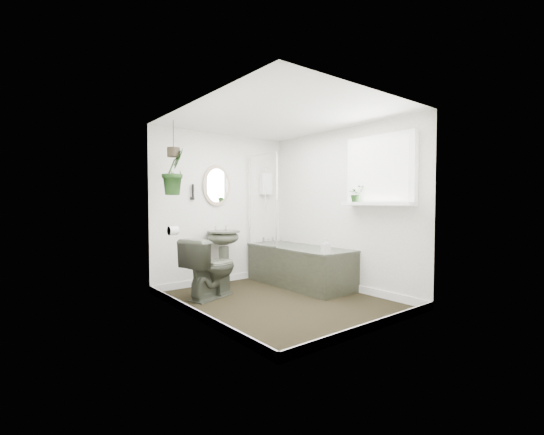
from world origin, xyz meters
TOP-DOWN VIEW (x-y plane):
  - floor at (0.00, 0.00)m, footprint 2.30×2.80m
  - ceiling at (0.00, 0.00)m, footprint 2.30×2.80m
  - wall_back at (0.00, 1.41)m, footprint 2.30×0.02m
  - wall_front at (0.00, -1.41)m, footprint 2.30×0.02m
  - wall_left at (-1.16, 0.00)m, footprint 0.02×2.80m
  - wall_right at (1.16, 0.00)m, footprint 0.02×2.80m
  - skirting at (0.00, 0.00)m, footprint 2.30×2.80m
  - bathtub at (0.80, 0.50)m, footprint 0.72×1.72m
  - bath_screen at (0.47, 0.99)m, footprint 0.04×0.72m
  - shower_box at (0.80, 1.34)m, footprint 0.20×0.10m
  - oval_mirror at (-0.11, 1.37)m, footprint 0.46×0.03m
  - wall_sconce at (-0.51, 1.36)m, footprint 0.04×0.04m
  - toilet_roll_holder at (-1.10, 0.70)m, footprint 0.11×0.11m
  - window_recess at (1.09, -0.70)m, footprint 0.08×1.00m
  - window_sill at (1.02, -0.70)m, footprint 0.18×1.00m
  - window_blinds at (1.04, -0.70)m, footprint 0.01×0.86m
  - toilet at (-0.60, 0.68)m, footprint 0.88×0.68m
  - pedestal_sink at (-0.11, 1.17)m, footprint 0.56×0.51m
  - sill_plant at (0.98, -0.40)m, footprint 0.23×0.21m
  - hanging_plant at (-0.97, 0.97)m, footprint 0.43×0.42m
  - soap_bottle at (0.53, -0.29)m, footprint 0.11×0.11m
  - hanging_pot at (-0.97, 0.97)m, footprint 0.16×0.16m

SIDE VIEW (x-z plane):
  - floor at x=0.00m, z-range -0.02..0.00m
  - skirting at x=0.00m, z-range 0.00..0.10m
  - bathtub at x=0.80m, z-range 0.00..0.58m
  - toilet at x=-0.60m, z-range 0.00..0.79m
  - pedestal_sink at x=-0.11m, z-range 0.00..0.83m
  - soap_bottle at x=0.53m, z-range 0.58..0.78m
  - toilet_roll_holder at x=-1.10m, z-range 0.84..0.96m
  - wall_back at x=0.00m, z-range 0.00..2.30m
  - wall_front at x=0.00m, z-range 0.00..2.30m
  - wall_left at x=-1.16m, z-range 0.00..2.30m
  - wall_right at x=1.16m, z-range 0.00..2.30m
  - window_sill at x=1.02m, z-range 1.21..1.25m
  - bath_screen at x=0.47m, z-range 0.58..1.98m
  - sill_plant at x=0.98m, z-range 1.25..1.47m
  - wall_sconce at x=-0.51m, z-range 1.29..1.51m
  - oval_mirror at x=-0.11m, z-range 1.19..1.81m
  - shower_box at x=0.80m, z-range 1.38..1.73m
  - hanging_plant at x=-0.97m, z-range 1.34..1.95m
  - window_recess at x=1.09m, z-range 1.20..2.10m
  - window_blinds at x=1.04m, z-range 1.27..2.03m
  - hanging_pot at x=-0.97m, z-range 1.83..1.95m
  - ceiling at x=0.00m, z-range 2.30..2.32m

